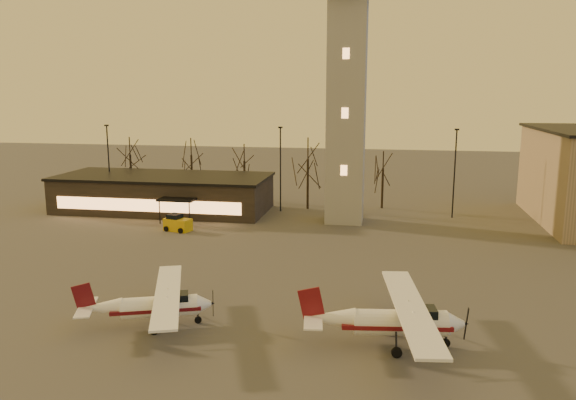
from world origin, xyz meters
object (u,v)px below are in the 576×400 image
Objects in this scene: cessna_rear at (162,310)px; service_cart at (177,224)px; terminal at (164,193)px; cessna_front at (402,327)px; control_tower at (347,71)px.

service_cart is at bearing 89.07° from cessna_rear.
cessna_front is at bearing -49.63° from terminal.
cessna_rear reaches higher than service_cart.
cessna_front is (5.70, -30.60, -15.14)m from control_tower.
control_tower reaches higher than terminal.
control_tower is 24.04m from service_cart.
terminal is at bearing 122.79° from cessna_front.
control_tower is 35.08m from cessna_rear.
cessna_rear is (13.21, -32.31, -1.11)m from terminal.
terminal reaches higher than service_cart.
control_tower is 2.58× the size of cessna_front.
control_tower is 26.24m from terminal.
terminal is (-21.99, 1.98, -14.17)m from control_tower.
cessna_front reaches higher than service_cart.
control_tower is 3.00× the size of cessna_rear.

